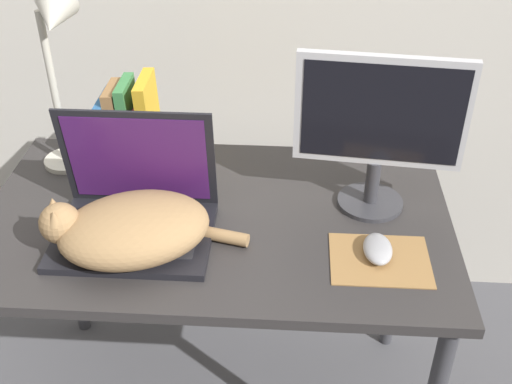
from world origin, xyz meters
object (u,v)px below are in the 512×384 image
Objects in this scene: laptop at (135,212)px; book_row at (131,127)px; cat at (130,228)px; external_monitor at (379,126)px; desk_lamp at (56,51)px; computer_mouse at (378,249)px.

laptop is 0.32m from book_row.
external_monitor is (0.57, 0.22, 0.16)m from cat.
cat is 0.92× the size of desk_lamp.
book_row reaches higher than computer_mouse.
book_row is (-0.65, 0.16, -0.11)m from external_monitor.
external_monitor is at bearing 21.33° from cat.
laptop is at bearing 94.28° from cat.
laptop is 3.33× the size of computer_mouse.
book_row is (-0.65, 0.37, 0.10)m from computer_mouse.
external_monitor is 1.57× the size of book_row.
desk_lamp reaches higher than external_monitor.
desk_lamp is at bearing 124.25° from cat.
desk_lamp reaches higher than cat.
cat is 1.81× the size of book_row.
computer_mouse is at bearing -22.01° from desk_lamp.
computer_mouse is 0.22× the size of desk_lamp.
external_monitor is at bearing 89.85° from computer_mouse.
laptop reaches higher than book_row.
external_monitor is at bearing -8.48° from desk_lamp.
desk_lamp reaches higher than laptop.
book_row is (-0.07, 0.31, 0.06)m from laptop.
computer_mouse is (-0.00, -0.20, -0.21)m from external_monitor.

